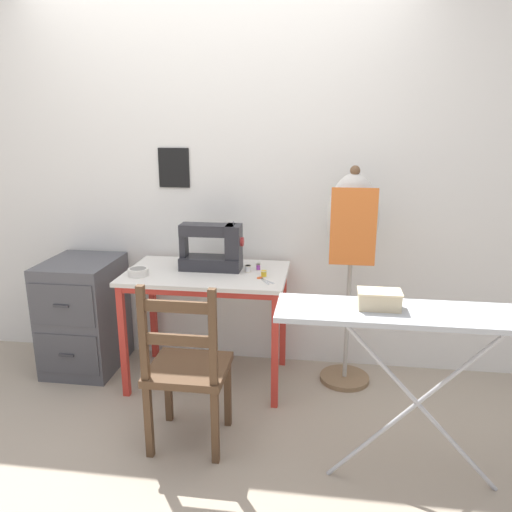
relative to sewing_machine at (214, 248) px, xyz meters
name	(u,v)px	position (x,y,z in m)	size (l,w,h in m)	color
ground_plane	(198,404)	(-0.04, -0.36, -0.88)	(14.00, 14.00, 0.00)	tan
wall_back	(217,179)	(-0.04, 0.32, 0.40)	(10.00, 0.06, 2.55)	silver
sewing_table	(206,287)	(-0.04, -0.07, -0.23)	(1.00, 0.62, 0.74)	silver
sewing_machine	(214,248)	(0.00, 0.00, 0.00)	(0.40, 0.17, 0.31)	#28282D
fabric_bowl	(138,272)	(-0.43, -0.19, -0.11)	(0.12, 0.12, 0.04)	silver
scissors	(263,279)	(0.33, -0.17, -0.13)	(0.12, 0.13, 0.01)	silver
thread_spool_near_machine	(248,269)	(0.22, -0.02, -0.12)	(0.04, 0.04, 0.04)	silver
thread_spool_mid_table	(258,267)	(0.27, 0.02, -0.12)	(0.03, 0.03, 0.04)	purple
thread_spool_far_edge	(264,274)	(0.33, -0.11, -0.12)	(0.04, 0.04, 0.04)	yellow
wooden_chair	(187,370)	(0.01, -0.73, -0.45)	(0.40, 0.38, 0.92)	#513823
filing_cabinet	(84,315)	(-0.92, 0.01, -0.50)	(0.45, 0.55, 0.76)	#4C4C51
dress_form	(352,232)	(0.84, 0.05, 0.12)	(0.32, 0.32, 1.40)	#846647
ironing_board	(425,322)	(1.12, -0.87, -0.07)	(1.29, 0.31, 0.87)	#ADB2B7
storage_box	(379,299)	(0.92, -0.86, 0.02)	(0.19, 0.12, 0.08)	beige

